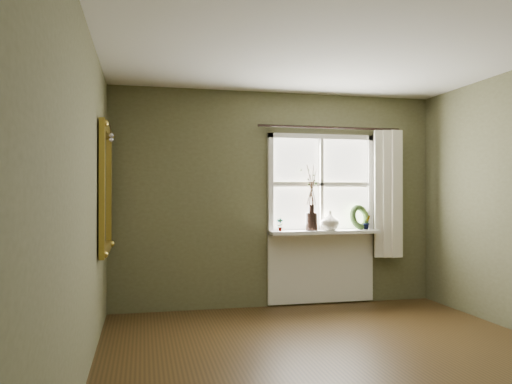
{
  "coord_description": "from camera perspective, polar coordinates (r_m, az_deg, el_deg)",
  "views": [
    {
      "loc": [
        -1.6,
        -3.61,
        1.35
      ],
      "look_at": [
        -0.43,
        1.55,
        1.38
      ],
      "focal_mm": 35.0,
      "sensor_mm": 36.0,
      "label": 1
    }
  ],
  "objects": [
    {
      "name": "floor",
      "position": [
        4.17,
        11.19,
        -19.24
      ],
      "size": [
        4.5,
        4.5,
        0.0
      ],
      "primitive_type": "plane",
      "color": "#392712",
      "rests_on": "ground"
    },
    {
      "name": "ceiling",
      "position": [
        4.14,
        11.15,
        17.24
      ],
      "size": [
        4.5,
        4.5,
        0.0
      ],
      "primitive_type": "plane",
      "color": "silver",
      "rests_on": "ground"
    },
    {
      "name": "wall_back",
      "position": [
        6.12,
        2.39,
        -0.8
      ],
      "size": [
        4.0,
        0.1,
        2.6
      ],
      "primitive_type": "cube",
      "color": "brown",
      "rests_on": "ground"
    },
    {
      "name": "wall_left",
      "position": [
        3.63,
        -19.88,
        -1.13
      ],
      "size": [
        0.1,
        4.5,
        2.6
      ],
      "primitive_type": "cube",
      "color": "brown",
      "rests_on": "ground"
    },
    {
      "name": "window_frame",
      "position": [
        6.22,
        7.46,
        0.86
      ],
      "size": [
        1.36,
        0.06,
        1.24
      ],
      "color": "white",
      "rests_on": "wall_back"
    },
    {
      "name": "window_sill",
      "position": [
        6.13,
        7.82,
        -4.54
      ],
      "size": [
        1.36,
        0.26,
        0.04
      ],
      "primitive_type": "cube",
      "color": "white",
      "rests_on": "wall_back"
    },
    {
      "name": "window_apron",
      "position": [
        6.28,
        7.47,
        -8.48
      ],
      "size": [
        1.36,
        0.04,
        0.88
      ],
      "primitive_type": "cube",
      "color": "white",
      "rests_on": "ground"
    },
    {
      "name": "dark_jug",
      "position": [
        6.07,
        6.37,
        -3.38
      ],
      "size": [
        0.19,
        0.19,
        0.22
      ],
      "primitive_type": "cylinder",
      "rotation": [
        0.0,
        0.0,
        0.43
      ],
      "color": "black",
      "rests_on": "window_sill"
    },
    {
      "name": "cream_vase",
      "position": [
        6.15,
        8.46,
        -3.24
      ],
      "size": [
        0.24,
        0.24,
        0.24
      ],
      "primitive_type": "imported",
      "rotation": [
        0.0,
        0.0,
        0.05
      ],
      "color": "silver",
      "rests_on": "window_sill"
    },
    {
      "name": "wreath",
      "position": [
        6.34,
        11.74,
        -3.13
      ],
      "size": [
        0.35,
        0.26,
        0.33
      ],
      "primitive_type": "torus",
      "rotation": [
        1.36,
        0.0,
        0.43
      ],
      "color": "#304920",
      "rests_on": "window_sill"
    },
    {
      "name": "potted_plant_left",
      "position": [
        5.95,
        2.76,
        -3.73
      ],
      "size": [
        0.1,
        0.08,
        0.16
      ],
      "primitive_type": "imported",
      "rotation": [
        0.0,
        0.0,
        -0.41
      ],
      "color": "#304920",
      "rests_on": "window_sill"
    },
    {
      "name": "potted_plant_right",
      "position": [
        6.34,
        12.55,
        -3.4
      ],
      "size": [
        0.11,
        0.1,
        0.18
      ],
      "primitive_type": "imported",
      "rotation": [
        0.0,
        0.0,
        0.19
      ],
      "color": "#304920",
      "rests_on": "window_sill"
    },
    {
      "name": "curtain",
      "position": [
        6.47,
        14.77,
        -0.19
      ],
      "size": [
        0.36,
        0.12,
        1.59
      ],
      "primitive_type": "cube",
      "color": "white",
      "rests_on": "wall_back"
    },
    {
      "name": "curtain_rod",
      "position": [
        6.25,
        8.51,
        7.29
      ],
      "size": [
        1.84,
        0.03,
        0.03
      ],
      "primitive_type": "cylinder",
      "rotation": [
        0.0,
        1.57,
        0.0
      ],
      "color": "black",
      "rests_on": "wall_back"
    },
    {
      "name": "gilt_mirror",
      "position": [
        5.15,
        -16.81,
        0.34
      ],
      "size": [
        0.1,
        1.07,
        1.27
      ],
      "color": "white",
      "rests_on": "wall_left"
    }
  ]
}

